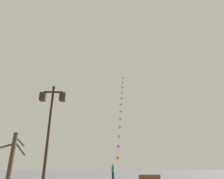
# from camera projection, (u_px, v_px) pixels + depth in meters

# --- Properties ---
(twin_lantern_lamp_post) EXTENTS (1.21, 0.28, 5.08)m
(twin_lantern_lamp_post) POSITION_uv_depth(u_px,v_px,m) (50.00, 118.00, 9.03)
(twin_lantern_lamp_post) COLOR black
(twin_lantern_lamp_post) RESTS_ON ground_plane
(kite_train) EXTENTS (2.30, 11.02, 16.92)m
(kite_train) POSITION_uv_depth(u_px,v_px,m) (121.00, 111.00, 28.51)
(kite_train) COLOR brown
(kite_train) RESTS_ON ground_plane
(kite_flyer) EXTENTS (0.31, 0.63, 1.71)m
(kite_flyer) POSITION_uv_depth(u_px,v_px,m) (113.00, 172.00, 18.67)
(kite_flyer) COLOR #1E1E2D
(kite_flyer) RESTS_ON ground_plane
(bare_tree) EXTENTS (1.58, 1.70, 3.71)m
(bare_tree) POSITION_uv_depth(u_px,v_px,m) (12.00, 158.00, 13.55)
(bare_tree) COLOR #423323
(bare_tree) RESTS_ON ground_plane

